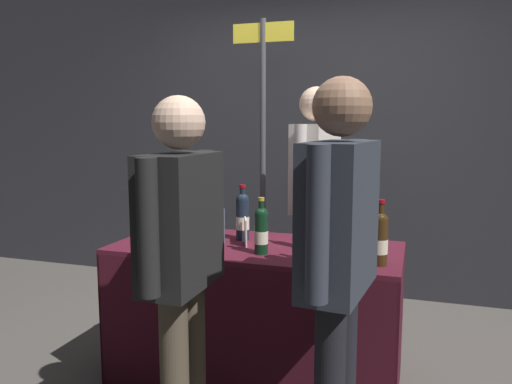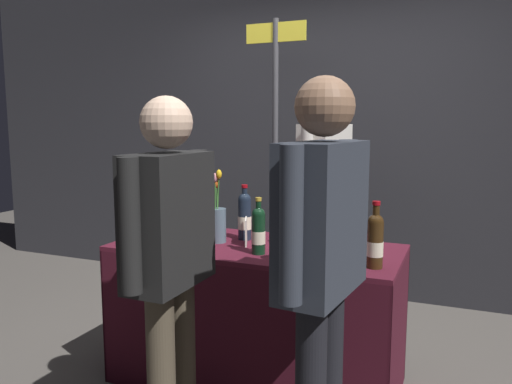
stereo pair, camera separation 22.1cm
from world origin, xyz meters
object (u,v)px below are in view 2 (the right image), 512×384
booth_signpost (275,142)px  tasting_table (256,289)px  featured_wine_bottle (354,231)px  display_bottle_0 (303,225)px  taster_foreground_right (169,248)px  flower_vase (218,221)px  wine_glass_near_vendor (338,227)px  vendor_presenter (324,186)px  wine_glass_mid (161,219)px

booth_signpost → tasting_table: bearing=-74.6°
featured_wine_bottle → display_bottle_0: (-0.28, 0.00, 0.01)m
taster_foreground_right → display_bottle_0: bearing=-23.3°
tasting_table → flower_vase: 0.44m
featured_wine_bottle → wine_glass_near_vendor: (-0.11, 0.11, -0.01)m
wine_glass_near_vendor → vendor_presenter: bearing=110.9°
vendor_presenter → booth_signpost: 0.63m
flower_vase → taster_foreground_right: 0.75m
featured_wine_bottle → display_bottle_0: bearing=179.7°
display_bottle_0 → taster_foreground_right: bearing=-113.7°
display_bottle_0 → booth_signpost: (-0.57, 1.09, 0.40)m
tasting_table → vendor_presenter: size_ratio=0.92×
featured_wine_bottle → wine_glass_mid: bearing=177.6°
vendor_presenter → taster_foreground_right: vendor_presenter is taller
wine_glass_near_vendor → wine_glass_mid: (-1.09, -0.06, -0.02)m
featured_wine_bottle → display_bottle_0: display_bottle_0 is taller
wine_glass_mid → flower_vase: flower_vase is taller
flower_vase → booth_signpost: (-0.08, 1.14, 0.41)m
taster_foreground_right → tasting_table: bearing=-6.1°
tasting_table → wine_glass_near_vendor: wine_glass_near_vendor is taller
flower_vase → booth_signpost: size_ratio=0.19×
tasting_table → featured_wine_bottle: bearing=3.4°
display_bottle_0 → vendor_presenter: 0.81m
wine_glass_mid → flower_vase: bearing=-11.9°
flower_vase → taster_foreground_right: taster_foreground_right is taller
display_bottle_0 → vendor_presenter: vendor_presenter is taller
wine_glass_mid → booth_signpost: booth_signpost is taller
wine_glass_near_vendor → vendor_presenter: (-0.26, 0.69, 0.13)m
display_bottle_0 → wine_glass_near_vendor: size_ratio=2.07×
vendor_presenter → tasting_table: bearing=-1.0°
wine_glass_mid → flower_vase: 0.45m
featured_wine_bottle → booth_signpost: size_ratio=0.13×
featured_wine_bottle → wine_glass_mid: size_ratio=2.44×
wine_glass_mid → taster_foreground_right: 1.02m
tasting_table → featured_wine_bottle: 0.66m
taster_foreground_right → wine_glass_near_vendor: bearing=-29.4°
featured_wine_bottle → display_bottle_0: 0.28m
featured_wine_bottle → taster_foreground_right: (-0.62, -0.78, 0.03)m
flower_vase → display_bottle_0: bearing=5.0°
display_bottle_0 → booth_signpost: booth_signpost is taller
wine_glass_mid → flower_vase: (0.44, -0.09, 0.03)m
featured_wine_bottle → booth_signpost: 1.44m
tasting_table → display_bottle_0: (0.26, 0.03, 0.38)m
display_bottle_0 → wine_glass_mid: display_bottle_0 is taller
flower_vase → vendor_presenter: vendor_presenter is taller
flower_vase → tasting_table: bearing=2.3°
display_bottle_0 → booth_signpost: size_ratio=0.14×
tasting_table → wine_glass_near_vendor: bearing=18.4°
display_bottle_0 → booth_signpost: 1.29m
vendor_presenter → flower_vase: bearing=-15.1°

